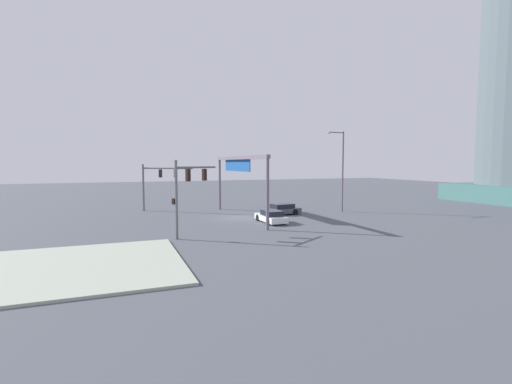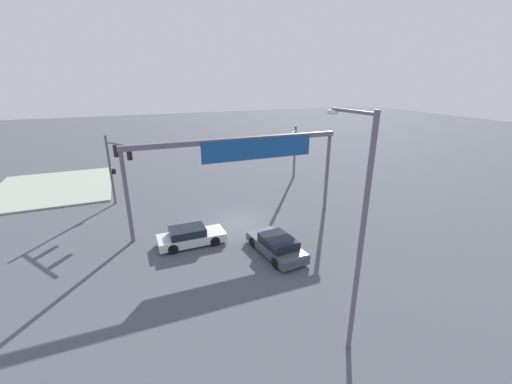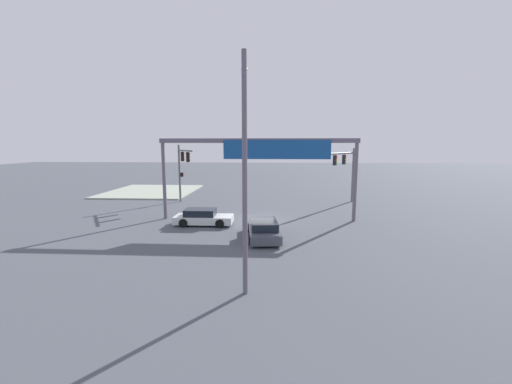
# 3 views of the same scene
# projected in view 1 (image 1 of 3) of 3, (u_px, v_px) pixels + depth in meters

# --- Properties ---
(ground_plane) EXTENTS (165.30, 165.30, 0.00)m
(ground_plane) POSITION_uv_depth(u_px,v_px,m) (238.00, 218.00, 38.43)
(ground_plane) COLOR #4B4F58
(sidewalk_corner) EXTENTS (10.57, 11.92, 0.15)m
(sidewalk_corner) POSITION_uv_depth(u_px,v_px,m) (70.00, 267.00, 19.86)
(sidewalk_corner) COLOR #A1AA97
(sidewalk_corner) RESTS_ON ground
(traffic_signal_near_corner) EXTENTS (2.48, 3.97, 5.97)m
(traffic_signal_near_corner) POSITION_uv_depth(u_px,v_px,m) (186.00, 186.00, 28.11)
(traffic_signal_near_corner) COLOR #5C5F5F
(traffic_signal_near_corner) RESTS_ON ground
(traffic_signal_opposite_side) EXTENTS (4.06, 5.35, 5.63)m
(traffic_signal_opposite_side) POSITION_uv_depth(u_px,v_px,m) (156.00, 179.00, 43.36)
(traffic_signal_opposite_side) COLOR slate
(traffic_signal_opposite_side) RESTS_ON ground
(streetlamp_curved_arm) EXTENTS (0.46, 2.51, 9.42)m
(streetlamp_curved_arm) POSITION_uv_depth(u_px,v_px,m) (341.00, 166.00, 42.73)
(streetlamp_curved_arm) COLOR slate
(streetlamp_curved_arm) RESTS_ON ground
(overhead_sign_gantry) EXTENTS (15.54, 0.43, 6.47)m
(overhead_sign_gantry) POSITION_uv_depth(u_px,v_px,m) (239.00, 167.00, 38.43)
(overhead_sign_gantry) COLOR slate
(overhead_sign_gantry) RESTS_ON ground
(sedan_car_approaching) EXTENTS (2.35, 4.69, 1.21)m
(sedan_car_approaching) POSITION_uv_depth(u_px,v_px,m) (281.00, 209.00, 40.86)
(sedan_car_approaching) COLOR #4A4C57
(sedan_car_approaching) RESTS_ON ground
(sedan_car_waiting_far) EXTENTS (4.34, 1.84, 1.21)m
(sedan_car_waiting_far) POSITION_uv_depth(u_px,v_px,m) (271.00, 217.00, 35.34)
(sedan_car_waiting_far) COLOR silver
(sedan_car_waiting_far) RESTS_ON ground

